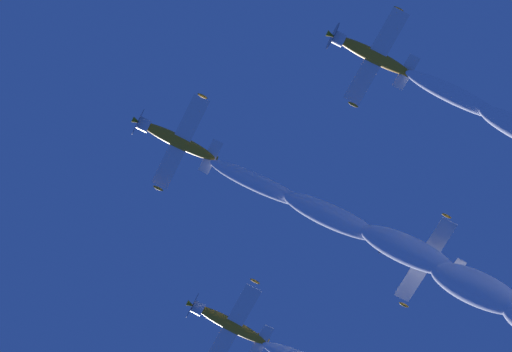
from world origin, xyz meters
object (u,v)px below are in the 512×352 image
Objects in this scene: airplane_right_wingman at (228,323)px; airplane_left_wingman at (370,54)px; airplane_lead at (175,140)px; airplane_slot_tail at (420,258)px.

airplane_left_wingman is at bearing 44.53° from airplane_right_wingman.
airplane_left_wingman is at bearing 83.27° from airplane_lead.
airplane_lead is 0.99× the size of airplane_right_wingman.
airplane_lead is 14.86m from airplane_right_wingman.
airplane_slot_tail reaches higher than airplane_right_wingman.
airplane_right_wingman is at bearing -135.47° from airplane_left_wingman.
airplane_slot_tail is at bearing 135.12° from airplane_lead.
airplane_lead is 15.84m from airplane_left_wingman.
airplane_right_wingman is at bearing -89.37° from airplane_slot_tail.
airplane_left_wingman is (1.85, 15.69, -1.11)m from airplane_lead.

